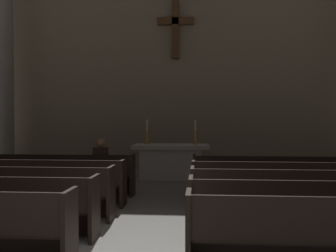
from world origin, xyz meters
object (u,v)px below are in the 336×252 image
object	(u,v)px
pew_left_row_4	(31,182)
pew_right_row_2	(327,212)
pew_right_row_5	(280,177)
candlestick_left	(147,136)
pew_right_row_4	(291,185)
altar	(171,161)
lone_worshipper	(101,165)
pew_left_row_3	(5,192)
pew_right_row_3	(306,197)
candlestick_right	(195,136)
column_left_fourth	(2,62)
pew_left_row_5	(51,174)

from	to	relation	value
pew_left_row_4	pew_right_row_2	xyz separation A→B (m)	(5.23, -2.24, 0.00)
pew_right_row_5	candlestick_left	distance (m)	4.23
pew_right_row_2	pew_right_row_4	bearing A→B (deg)	90.00
altar	lone_worshipper	world-z (taller)	lone_worshipper
pew_left_row_3	lone_worshipper	bearing A→B (deg)	62.69
pew_right_row_2	lone_worshipper	distance (m)	5.29
pew_left_row_3	pew_right_row_4	distance (m)	5.35
pew_left_row_4	altar	world-z (taller)	altar
pew_right_row_5	lone_worshipper	distance (m)	4.06
pew_right_row_3	candlestick_right	xyz separation A→B (m)	(-1.91, 4.76, 0.76)
candlestick_left	candlestick_right	xyz separation A→B (m)	(1.40, 0.00, 0.00)
pew_right_row_3	pew_right_row_2	bearing A→B (deg)	-90.00
pew_left_row_3	altar	xyz separation A→B (m)	(2.61, 4.76, 0.06)
pew_right_row_3	lone_worshipper	distance (m)	4.65
pew_left_row_4	candlestick_right	xyz separation A→B (m)	(3.31, 3.64, 0.76)
pew_right_row_2	candlestick_left	world-z (taller)	candlestick_left
candlestick_left	candlestick_right	world-z (taller)	same
altar	lone_worshipper	bearing A→B (deg)	-120.11
candlestick_right	pew_right_row_5	bearing A→B (deg)	-52.77
altar	pew_right_row_5	bearing A→B (deg)	-43.94
candlestick_right	lone_worshipper	distance (m)	3.32
pew_right_row_3	pew_right_row_4	world-z (taller)	same
pew_right_row_5	lone_worshipper	bearing A→B (deg)	179.45
column_left_fourth	lone_worshipper	bearing A→B (deg)	-40.64
pew_right_row_2	lone_worshipper	bearing A→B (deg)	140.03
lone_worshipper	altar	bearing A→B (deg)	59.89
pew_right_row_2	lone_worshipper	size ratio (longest dim) A/B	2.93
pew_left_row_4	candlestick_right	size ratio (longest dim) A/B	5.43
pew_left_row_3	candlestick_left	distance (m)	5.18
pew_left_row_4	altar	bearing A→B (deg)	54.30
pew_left_row_5	column_left_fourth	xyz separation A→B (m)	(-3.02, 3.64, 3.13)
pew_left_row_4	pew_right_row_4	size ratio (longest dim) A/B	1.00
pew_left_row_5	lone_worshipper	distance (m)	1.20
pew_right_row_3	pew_right_row_5	bearing A→B (deg)	90.00
pew_right_row_2	pew_right_row_3	distance (m)	1.12
pew_left_row_3	pew_right_row_5	bearing A→B (deg)	23.18
column_left_fourth	candlestick_left	distance (m)	5.59
pew_left_row_4	pew_left_row_5	world-z (taller)	same
pew_right_row_2	pew_right_row_5	distance (m)	3.36
pew_right_row_5	column_left_fourth	bearing A→B (deg)	156.18
pew_left_row_3	pew_right_row_3	size ratio (longest dim) A/B	1.00
pew_left_row_3	lone_worshipper	size ratio (longest dim) A/B	2.93
pew_left_row_3	pew_left_row_4	bearing A→B (deg)	90.00
altar	pew_left_row_4	bearing A→B (deg)	-125.70
pew_left_row_5	pew_right_row_3	world-z (taller)	same
column_left_fourth	lone_worshipper	world-z (taller)	column_left_fourth
pew_right_row_2	altar	size ratio (longest dim) A/B	1.76
pew_left_row_5	pew_right_row_4	bearing A→B (deg)	-12.08
altar	lone_worshipper	xyz separation A→B (m)	(-1.44, -2.48, 0.16)
pew_left_row_3	candlestick_right	world-z (taller)	candlestick_right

